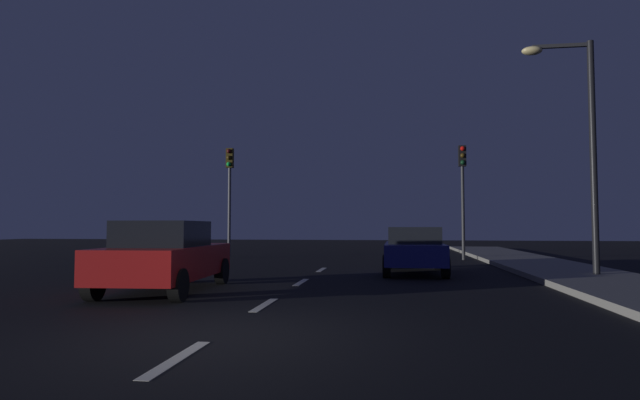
% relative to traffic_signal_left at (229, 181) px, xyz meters
% --- Properties ---
extents(ground_plane, '(80.00, 80.00, 0.00)m').
position_rel_traffic_signal_left_xyz_m(ground_plane, '(5.08, -8.90, -3.53)').
color(ground_plane, black).
extents(sidewalk_curb_right, '(3.00, 40.00, 0.15)m').
position_rel_traffic_signal_left_xyz_m(sidewalk_curb_right, '(12.58, -8.90, -3.45)').
color(sidewalk_curb_right, gray).
rests_on(sidewalk_curb_right, ground_plane).
extents(lane_stripe_nearest, '(0.16, 1.60, 0.01)m').
position_rel_traffic_signal_left_xyz_m(lane_stripe_nearest, '(5.08, -17.10, -3.52)').
color(lane_stripe_nearest, silver).
rests_on(lane_stripe_nearest, ground_plane).
extents(lane_stripe_second, '(0.16, 1.60, 0.01)m').
position_rel_traffic_signal_left_xyz_m(lane_stripe_second, '(5.08, -13.30, -3.52)').
color(lane_stripe_second, silver).
rests_on(lane_stripe_second, ground_plane).
extents(lane_stripe_third, '(0.16, 1.60, 0.01)m').
position_rel_traffic_signal_left_xyz_m(lane_stripe_third, '(5.08, -9.50, -3.52)').
color(lane_stripe_third, silver).
rests_on(lane_stripe_third, ground_plane).
extents(lane_stripe_fourth, '(0.16, 1.60, 0.01)m').
position_rel_traffic_signal_left_xyz_m(lane_stripe_fourth, '(5.08, -5.70, -3.52)').
color(lane_stripe_fourth, silver).
rests_on(lane_stripe_fourth, ground_plane).
extents(traffic_signal_left, '(0.32, 0.38, 5.04)m').
position_rel_traffic_signal_left_xyz_m(traffic_signal_left, '(0.00, 0.00, 0.00)').
color(traffic_signal_left, '#4C4C51').
rests_on(traffic_signal_left, ground_plane).
extents(traffic_signal_right, '(0.32, 0.38, 4.94)m').
position_rel_traffic_signal_left_xyz_m(traffic_signal_right, '(10.45, -0.00, -0.07)').
color(traffic_signal_right, '#2D2D30').
rests_on(traffic_signal_right, ground_plane).
extents(car_stopped_ahead, '(1.87, 4.07, 1.42)m').
position_rel_traffic_signal_left_xyz_m(car_stopped_ahead, '(8.07, -6.59, -2.80)').
color(car_stopped_ahead, navy).
rests_on(car_stopped_ahead, ground_plane).
extents(car_adjacent_lane, '(2.14, 4.26, 1.56)m').
position_rel_traffic_signal_left_xyz_m(car_adjacent_lane, '(2.44, -11.78, -2.74)').
color(car_adjacent_lane, '#B21919').
rests_on(car_adjacent_lane, ground_plane).
extents(street_lamp_right, '(1.91, 0.36, 6.57)m').
position_rel_traffic_signal_left_xyz_m(street_lamp_right, '(12.56, -7.74, 0.47)').
color(street_lamp_right, black).
rests_on(street_lamp_right, ground_plane).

